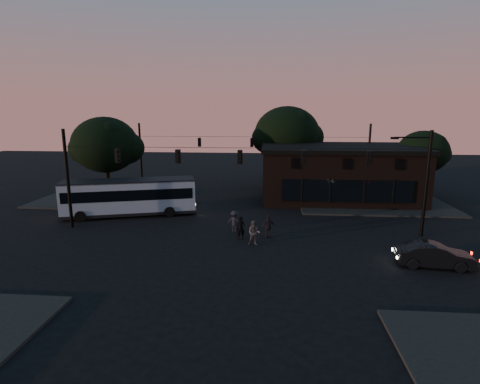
# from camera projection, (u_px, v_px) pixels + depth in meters

# --- Properties ---
(ground) EXTENTS (120.00, 120.00, 0.00)m
(ground) POSITION_uv_depth(u_px,v_px,m) (235.00, 251.00, 23.89)
(ground) COLOR black
(ground) RESTS_ON ground
(sidewalk_far_right) EXTENTS (14.00, 10.00, 0.15)m
(sidewalk_far_right) POSITION_uv_depth(u_px,v_px,m) (371.00, 202.00, 36.54)
(sidewalk_far_right) COLOR black
(sidewalk_far_right) RESTS_ON ground
(sidewalk_far_left) EXTENTS (14.00, 10.00, 0.15)m
(sidewalk_far_left) POSITION_uv_depth(u_px,v_px,m) (113.00, 197.00, 38.67)
(sidewalk_far_left) COLOR black
(sidewalk_far_left) RESTS_ON ground
(building) EXTENTS (15.40, 10.41, 5.40)m
(building) POSITION_uv_depth(u_px,v_px,m) (338.00, 172.00, 38.17)
(building) COLOR black
(building) RESTS_ON ground
(tree_behind) EXTENTS (7.60, 7.60, 9.43)m
(tree_behind) POSITION_uv_depth(u_px,v_px,m) (287.00, 134.00, 43.73)
(tree_behind) COLOR black
(tree_behind) RESTS_ON ground
(tree_right) EXTENTS (5.20, 5.20, 6.86)m
(tree_right) POSITION_uv_depth(u_px,v_px,m) (423.00, 152.00, 39.01)
(tree_right) COLOR black
(tree_right) RESTS_ON ground
(tree_left) EXTENTS (6.40, 6.40, 8.30)m
(tree_left) POSITION_uv_depth(u_px,v_px,m) (105.00, 145.00, 36.56)
(tree_left) COLOR black
(tree_left) RESTS_ON ground
(signal_rig_near) EXTENTS (26.24, 0.30, 7.50)m
(signal_rig_near) POSITION_uv_depth(u_px,v_px,m) (240.00, 172.00, 26.87)
(signal_rig_near) COLOR black
(signal_rig_near) RESTS_ON ground
(signal_rig_far) EXTENTS (26.24, 0.30, 7.50)m
(signal_rig_far) POSITION_uv_depth(u_px,v_px,m) (252.00, 153.00, 42.52)
(signal_rig_far) COLOR black
(signal_rig_far) RESTS_ON ground
(bus) EXTENTS (11.29, 5.52, 3.10)m
(bus) POSITION_uv_depth(u_px,v_px,m) (130.00, 196.00, 31.85)
(bus) COLOR #8C9BB2
(bus) RESTS_ON ground
(car) EXTENTS (4.32, 1.90, 1.38)m
(car) POSITION_uv_depth(u_px,v_px,m) (434.00, 255.00, 21.29)
(car) COLOR black
(car) RESTS_ON ground
(pedestrian_a) EXTENTS (0.64, 0.45, 1.66)m
(pedestrian_a) POSITION_uv_depth(u_px,v_px,m) (241.00, 228.00, 25.82)
(pedestrian_a) COLOR black
(pedestrian_a) RESTS_ON ground
(pedestrian_b) EXTENTS (0.87, 0.70, 1.67)m
(pedestrian_b) POSITION_uv_depth(u_px,v_px,m) (254.00, 233.00, 24.80)
(pedestrian_b) COLOR #504949
(pedestrian_b) RESTS_ON ground
(pedestrian_c) EXTENTS (1.04, 0.61, 1.66)m
(pedestrian_c) POSITION_uv_depth(u_px,v_px,m) (268.00, 227.00, 26.19)
(pedestrian_c) COLOR black
(pedestrian_c) RESTS_ON ground
(pedestrian_d) EXTENTS (1.16, 0.84, 1.62)m
(pedestrian_d) POSITION_uv_depth(u_px,v_px,m) (234.00, 221.00, 27.50)
(pedestrian_d) COLOR black
(pedestrian_d) RESTS_ON ground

